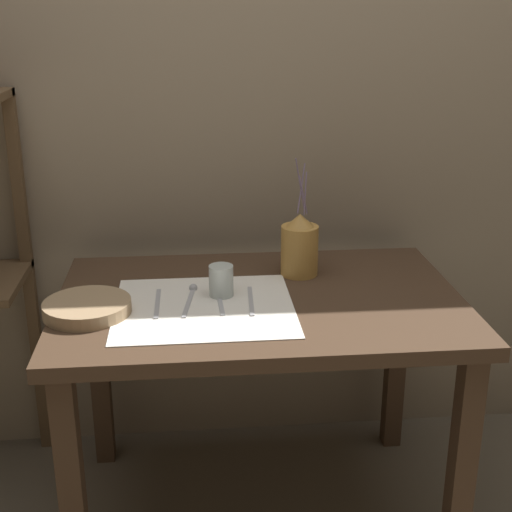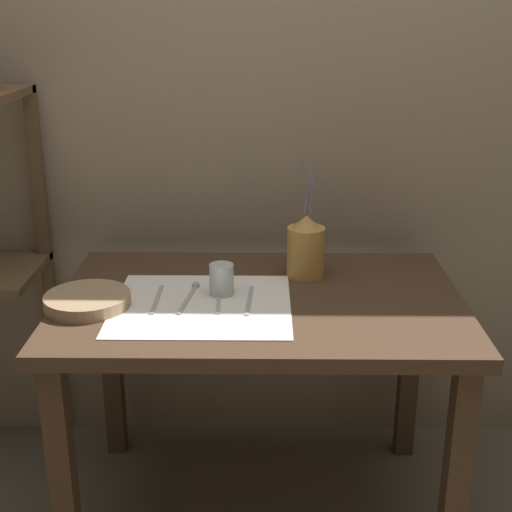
# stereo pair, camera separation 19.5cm
# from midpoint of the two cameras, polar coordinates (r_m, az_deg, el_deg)

# --- Properties ---
(ground_plane) EXTENTS (12.00, 12.00, 0.00)m
(ground_plane) POSITION_cam_midpoint_polar(r_m,az_deg,el_deg) (2.36, 2.78, -19.56)
(ground_plane) COLOR brown
(stone_wall_back) EXTENTS (7.00, 0.06, 2.40)m
(stone_wall_back) POSITION_cam_midpoint_polar(r_m,az_deg,el_deg) (2.33, 2.85, 12.40)
(stone_wall_back) COLOR gray
(stone_wall_back) RESTS_ON ground_plane
(wooden_table) EXTENTS (1.13, 0.74, 0.72)m
(wooden_table) POSITION_cam_midpoint_polar(r_m,az_deg,el_deg) (2.03, 3.07, -5.94)
(wooden_table) COLOR #422D1E
(wooden_table) RESTS_ON ground_plane
(linen_cloth) EXTENTS (0.48, 0.43, 0.00)m
(linen_cloth) POSITION_cam_midpoint_polar(r_m,az_deg,el_deg) (1.93, -1.47, -3.99)
(linen_cloth) COLOR white
(linen_cloth) RESTS_ON wooden_table
(pitcher_with_flowers) EXTENTS (0.11, 0.11, 0.36)m
(pitcher_with_flowers) POSITION_cam_midpoint_polar(r_m,az_deg,el_deg) (2.12, 6.64, 0.59)
(pitcher_with_flowers) COLOR #B7843D
(pitcher_with_flowers) RESTS_ON wooden_table
(wooden_bowl) EXTENTS (0.23, 0.23, 0.04)m
(wooden_bowl) POSITION_cam_midpoint_polar(r_m,az_deg,el_deg) (1.95, -10.58, -3.58)
(wooden_bowl) COLOR #9E7F5B
(wooden_bowl) RESTS_ON wooden_table
(glass_tumbler_near) EXTENTS (0.07, 0.07, 0.09)m
(glass_tumbler_near) POSITION_cam_midpoint_polar(r_m,az_deg,el_deg) (1.98, 0.03, -1.93)
(glass_tumbler_near) COLOR #B7C1BC
(glass_tumbler_near) RESTS_ON wooden_table
(fork_inner) EXTENTS (0.01, 0.20, 0.00)m
(fork_inner) POSITION_cam_midpoint_polar(r_m,az_deg,el_deg) (1.96, -5.13, -3.52)
(fork_inner) COLOR #A8A8AD
(fork_inner) RESTS_ON wooden_table
(spoon_inner) EXTENTS (0.05, 0.21, 0.02)m
(spoon_inner) POSITION_cam_midpoint_polar(r_m,az_deg,el_deg) (2.01, -2.35, -2.88)
(spoon_inner) COLOR #A8A8AD
(spoon_inner) RESTS_ON wooden_table
(spoon_outer) EXTENTS (0.03, 0.21, 0.02)m
(spoon_outer) POSITION_cam_midpoint_polar(r_m,az_deg,el_deg) (2.01, -0.21, -2.82)
(spoon_outer) COLOR #A8A8AD
(spoon_outer) RESTS_ON wooden_table
(knife_center) EXTENTS (0.02, 0.20, 0.00)m
(knife_center) POSITION_cam_midpoint_polar(r_m,az_deg,el_deg) (1.95, 2.32, -3.64)
(knife_center) COLOR #A8A8AD
(knife_center) RESTS_ON wooden_table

